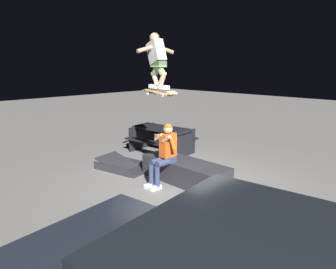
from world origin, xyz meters
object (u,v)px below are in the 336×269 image
person_sitting_on_ledge (164,151)px  trash_bin (247,242)px  ledge_box_main (185,171)px  kicker_ramp (123,167)px  skater_airborne (157,58)px  picnic_table_back (162,136)px  skateboard (159,92)px

person_sitting_on_ledge → trash_bin: (-2.81, 1.46, -0.25)m
ledge_box_main → kicker_ramp: size_ratio=1.49×
person_sitting_on_ledge → kicker_ramp: (1.41, 0.03, -0.67)m
trash_bin → ledge_box_main: bearing=-35.8°
skater_airborne → picnic_table_back: skater_airborne is taller
person_sitting_on_ledge → skateboard: skateboard is taller
skateboard → trash_bin: (-3.01, 1.50, -1.48)m
picnic_table_back → trash_bin: bearing=145.5°
kicker_ramp → picnic_table_back: bearing=-77.1°
person_sitting_on_ledge → kicker_ramp: 1.56m
ledge_box_main → skater_airborne: 2.48m
skater_airborne → trash_bin: skater_airborne is taller
ledge_box_main → kicker_ramp: bearing=14.6°
trash_bin → kicker_ramp: bearing=-18.8°
person_sitting_on_ledge → ledge_box_main: bearing=-120.1°
ledge_box_main → trash_bin: size_ratio=2.16×
skateboard → trash_bin: bearing=153.6°
ledge_box_main → kicker_ramp: ledge_box_main is taller
skateboard → picnic_table_back: bearing=-46.1°
skateboard → picnic_table_back: size_ratio=0.56×
skater_airborne → picnic_table_back: bearing=-47.0°
skateboard → kicker_ramp: (1.21, 0.06, -1.89)m
kicker_ramp → picnic_table_back: (0.40, -1.73, 0.44)m
skateboard → kicker_ramp: skateboard is taller
person_sitting_on_ledge → skateboard: bearing=-9.7°
skateboard → skater_airborne: size_ratio=0.93×
skateboard → kicker_ramp: 2.25m
skater_airborne → kicker_ramp: bearing=3.4°
skateboard → skater_airborne: (0.06, -0.01, 0.69)m
ledge_box_main → skater_airborne: (0.48, 0.36, 2.40)m
kicker_ramp → ledge_box_main: bearing=-165.4°
skateboard → person_sitting_on_ledge: bearing=170.3°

